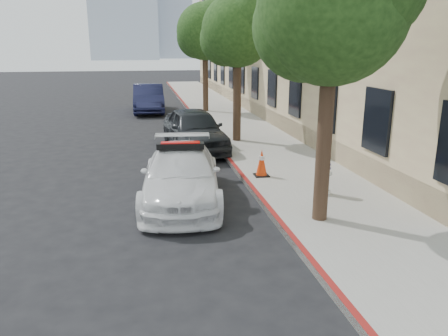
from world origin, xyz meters
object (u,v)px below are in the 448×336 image
parked_car_far (149,98)px  traffic_cone (262,163)px  fire_hydrant (324,178)px  parked_car_mid (194,129)px  police_car (181,175)px

parked_car_far → traffic_cone: (2.73, -13.96, -0.25)m
traffic_cone → parked_car_far: bearing=101.1°
fire_hydrant → traffic_cone: size_ratio=1.11×
parked_car_far → parked_car_mid: bearing=-81.4°
parked_car_mid → traffic_cone: 4.30m
police_car → fire_hydrant: (3.37, -0.61, -0.09)m
parked_car_far → fire_hydrant: (3.80, -15.73, -0.22)m
police_car → fire_hydrant: 3.43m
traffic_cone → fire_hydrant: bearing=-58.9°
fire_hydrant → traffic_cone: (-1.07, 1.77, -0.03)m
parked_car_mid → fire_hydrant: size_ratio=5.27×
parked_car_far → police_car: bearing=-87.7°
police_car → parked_car_far: 15.12m
parked_car_mid → fire_hydrant: (2.41, -5.85, -0.19)m
police_car → parked_car_mid: size_ratio=1.05×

